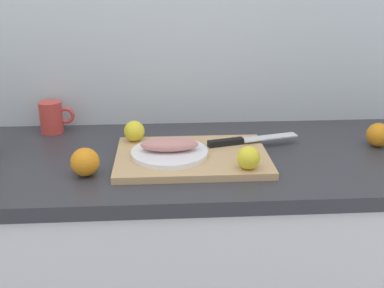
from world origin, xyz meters
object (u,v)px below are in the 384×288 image
cutting_board (192,157)px  coffee_mug_0 (52,117)px  chef_knife (242,140)px  white_plate (170,153)px  orange_0 (85,162)px  fish_fillet (169,144)px  lemon_0 (134,131)px

cutting_board → coffee_mug_0: coffee_mug_0 is taller
cutting_board → chef_knife: size_ratio=1.50×
white_plate → orange_0: 0.24m
cutting_board → white_plate: 0.07m
white_plate → chef_knife: (0.22, 0.08, 0.00)m
chef_knife → cutting_board: bearing=-168.6°
cutting_board → orange_0: size_ratio=5.66×
chef_knife → coffee_mug_0: (-0.61, 0.20, 0.02)m
fish_fillet → lemon_0: lemon_0 is taller
fish_fillet → lemon_0: 0.16m
white_plate → orange_0: orange_0 is taller
lemon_0 → orange_0: lemon_0 is taller
fish_fillet → chef_knife: fish_fillet is taller
coffee_mug_0 → orange_0: coffee_mug_0 is taller
cutting_board → lemon_0: bearing=145.4°
fish_fillet → orange_0: 0.24m
white_plate → chef_knife: chef_knife is taller
white_plate → cutting_board: bearing=6.6°
cutting_board → orange_0: 0.30m
white_plate → coffee_mug_0: (-0.38, 0.28, 0.03)m
chef_knife → coffee_mug_0: bearing=147.8°
coffee_mug_0 → white_plate: bearing=-35.9°
white_plate → lemon_0: (-0.10, 0.12, 0.02)m
white_plate → chef_knife: 0.24m
fish_fillet → coffee_mug_0: (-0.38, 0.28, 0.00)m
chef_knife → coffee_mug_0: size_ratio=2.51×
chef_knife → white_plate: bearing=-173.7°
cutting_board → orange_0: (-0.29, -0.08, 0.03)m
coffee_mug_0 → cutting_board: bearing=-31.1°
cutting_board → coffee_mug_0: size_ratio=3.77×
cutting_board → coffee_mug_0: (-0.45, 0.27, 0.04)m
fish_fillet → orange_0: (-0.22, -0.08, -0.01)m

